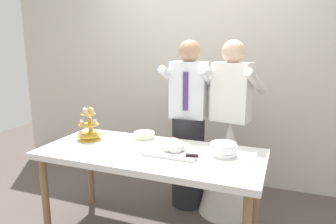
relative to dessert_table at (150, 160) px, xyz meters
name	(u,v)px	position (x,y,z in m)	size (l,w,h in m)	color
rear_wall	(199,59)	(0.00, 1.41, 0.75)	(5.20, 0.10, 2.90)	beige
dessert_table	(150,160)	(0.00, 0.00, 0.00)	(1.80, 0.80, 0.78)	white
cupcake_stand	(89,126)	(-0.64, 0.08, 0.20)	(0.23, 0.23, 0.31)	gold
main_cake_tray	(174,148)	(0.19, 0.03, 0.11)	(0.43, 0.31, 0.13)	silver
plate_stack	(224,149)	(0.57, 0.12, 0.12)	(0.21, 0.21, 0.10)	white
round_cake	(144,136)	(-0.19, 0.28, 0.10)	(0.24, 0.24, 0.06)	white
person_groom	(188,134)	(0.11, 0.66, 0.05)	(0.46, 0.49, 1.66)	#232328
person_bride	(229,155)	(0.52, 0.67, -0.12)	(0.57, 0.56, 1.66)	white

